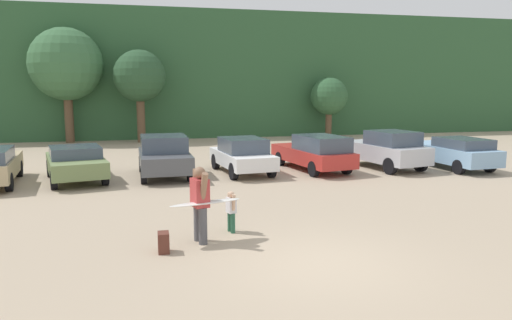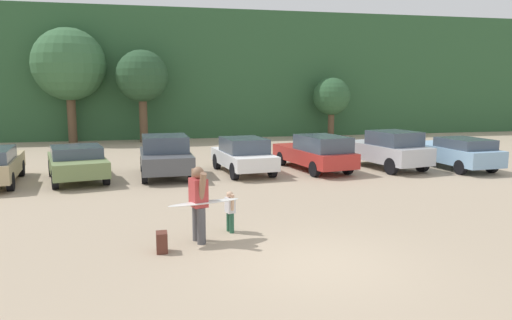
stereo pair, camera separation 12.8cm
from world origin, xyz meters
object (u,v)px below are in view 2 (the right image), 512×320
(parked_car_white, at_px, (243,155))
(person_child, at_px, (230,209))
(parked_car_red, at_px, (316,152))
(parked_car_sky_blue, at_px, (455,152))
(parked_car_olive_green, at_px, (77,162))
(person_adult, at_px, (199,200))
(parked_car_silver, at_px, (388,149))
(surfboard_white, at_px, (204,202))
(parked_car_dark_gray, at_px, (165,155))
(backpack_dropped, at_px, (162,242))

(parked_car_white, distance_m, person_child, 8.37)
(parked_car_red, distance_m, parked_car_sky_blue, 6.24)
(parked_car_white, bearing_deg, parked_car_olive_green, 85.18)
(parked_car_white, xyz_separation_m, person_child, (-1.93, -8.15, -0.20))
(person_adult, bearing_deg, parked_car_silver, -152.48)
(parked_car_sky_blue, distance_m, surfboard_white, 14.37)
(parked_car_olive_green, distance_m, parked_car_silver, 13.02)
(parked_car_dark_gray, xyz_separation_m, parked_car_white, (3.21, -0.02, -0.07))
(parked_car_silver, height_order, person_child, parked_car_silver)
(parked_car_dark_gray, height_order, backpack_dropped, parked_car_dark_gray)
(person_adult, relative_size, surfboard_white, 0.99)
(person_child, bearing_deg, surfboard_white, 26.94)
(parked_car_dark_gray, xyz_separation_m, parked_car_sky_blue, (12.57, -0.90, -0.11))
(parked_car_red, distance_m, backpack_dropped, 11.50)
(parked_car_red, xyz_separation_m, backpack_dropped, (-6.81, -9.25, -0.58))
(parked_car_olive_green, bearing_deg, person_adult, -168.50)
(parked_car_silver, relative_size, backpack_dropped, 9.85)
(parked_car_sky_blue, bearing_deg, parked_car_red, 77.70)
(parked_car_olive_green, xyz_separation_m, parked_car_red, (9.75, 0.17, 0.08))
(parked_car_red, bearing_deg, person_child, 137.89)
(parked_car_white, height_order, person_adult, person_adult)
(parked_car_sky_blue, distance_m, backpack_dropped, 15.49)
(parked_car_olive_green, distance_m, person_child, 9.19)
(parked_car_olive_green, xyz_separation_m, person_adult, (3.80, -8.56, 0.28))
(person_adult, bearing_deg, parked_car_olive_green, -81.12)
(parked_car_dark_gray, distance_m, parked_car_silver, 9.66)
(parked_car_sky_blue, height_order, person_adult, person_adult)
(parked_car_red, xyz_separation_m, person_child, (-5.11, -8.09, -0.22))
(parked_car_sky_blue, height_order, person_child, parked_car_sky_blue)
(parked_car_red, bearing_deg, person_adult, 135.86)
(person_adult, xyz_separation_m, surfboard_white, (0.13, -0.01, -0.06))
(parked_car_olive_green, bearing_deg, parked_car_silver, -102.82)
(parked_car_white, relative_size, person_child, 4.11)
(person_adult, bearing_deg, parked_car_white, -122.61)
(parked_car_olive_green, height_order, parked_car_sky_blue, parked_car_sky_blue)
(parked_car_red, height_order, parked_car_sky_blue, parked_car_red)
(parked_car_white, bearing_deg, person_adult, 155.76)
(person_child, bearing_deg, parked_car_olive_green, -74.73)
(parked_car_dark_gray, relative_size, parked_car_white, 0.97)
(parked_car_white, distance_m, person_adult, 9.21)
(parked_car_dark_gray, bearing_deg, parked_car_white, -91.99)
(parked_car_dark_gray, relative_size, surfboard_white, 2.28)
(parked_car_olive_green, relative_size, backpack_dropped, 9.94)
(parked_car_red, distance_m, surfboard_white, 10.50)
(surfboard_white, bearing_deg, person_adult, -18.80)
(parked_car_white, bearing_deg, parked_car_silver, -99.39)
(person_adult, xyz_separation_m, person_child, (0.84, 0.63, -0.42))
(parked_car_olive_green, distance_m, surfboard_white, 9.43)
(parked_car_silver, bearing_deg, surfboard_white, 121.58)
(parked_car_silver, distance_m, surfboard_white, 12.43)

